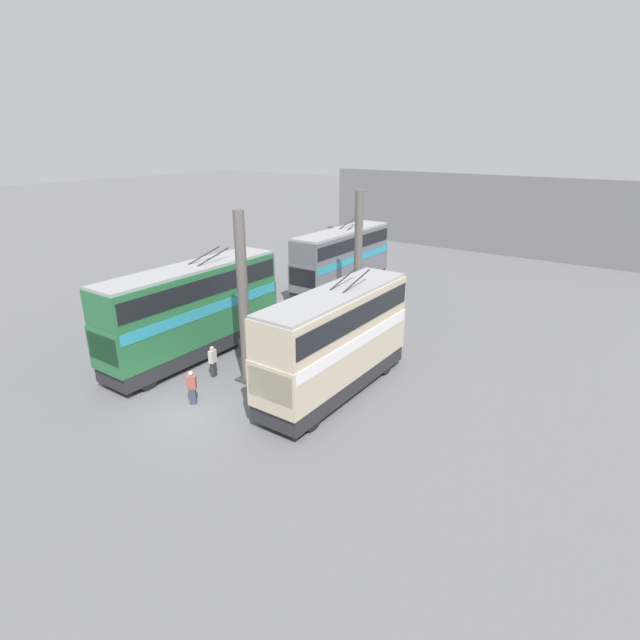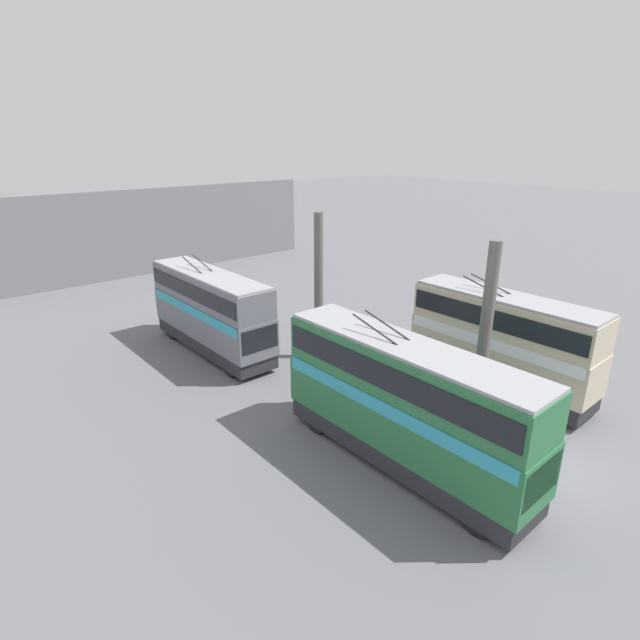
{
  "view_description": "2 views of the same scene",
  "coord_description": "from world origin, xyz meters",
  "px_view_note": "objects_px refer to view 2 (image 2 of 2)",
  "views": [
    {
      "loc": [
        -12.75,
        -16.17,
        11.71
      ],
      "look_at": [
        8.18,
        -1.41,
        2.21
      ],
      "focal_mm": 28.0,
      "sensor_mm": 36.0,
      "label": 1
    },
    {
      "loc": [
        -6.37,
        17.82,
        12.3
      ],
      "look_at": [
        12.65,
        1.43,
        3.15
      ],
      "focal_mm": 28.0,
      "sensor_mm": 36.0,
      "label": 2
    }
  ],
  "objects_px": {
    "oil_drum": "(403,419)",
    "person_by_right_row": "(467,434)",
    "bus_left_far": "(502,337)",
    "person_by_left_row": "(437,369)",
    "bus_right_far": "(211,307)",
    "person_aisle_foreground": "(542,449)",
    "bus_right_mid": "(405,398)",
    "person_aisle_midway": "(398,367)"
  },
  "relations": [
    {
      "from": "bus_right_mid",
      "to": "oil_drum",
      "type": "height_order",
      "value": "bus_right_mid"
    },
    {
      "from": "person_aisle_midway",
      "to": "bus_left_far",
      "type": "bearing_deg",
      "value": -155.03
    },
    {
      "from": "person_by_left_row",
      "to": "person_aisle_foreground",
      "type": "distance_m",
      "value": 7.62
    },
    {
      "from": "person_by_right_row",
      "to": "oil_drum",
      "type": "height_order",
      "value": "person_by_right_row"
    },
    {
      "from": "person_aisle_midway",
      "to": "bus_right_far",
      "type": "bearing_deg",
      "value": 10.87
    },
    {
      "from": "person_aisle_foreground",
      "to": "person_aisle_midway",
      "type": "relative_size",
      "value": 0.98
    },
    {
      "from": "bus_right_mid",
      "to": "person_by_right_row",
      "type": "relative_size",
      "value": 6.6
    },
    {
      "from": "person_by_right_row",
      "to": "person_by_left_row",
      "type": "xyz_separation_m",
      "value": [
        4.56,
        -4.07,
        0.03
      ]
    },
    {
      "from": "bus_right_far",
      "to": "oil_drum",
      "type": "bearing_deg",
      "value": -171.31
    },
    {
      "from": "bus_right_far",
      "to": "person_by_left_row",
      "type": "height_order",
      "value": "bus_right_far"
    },
    {
      "from": "bus_right_mid",
      "to": "person_by_left_row",
      "type": "xyz_separation_m",
      "value": [
        3.31,
        -6.72,
        -2.05
      ]
    },
    {
      "from": "bus_left_far",
      "to": "bus_right_mid",
      "type": "distance_m",
      "value": 8.74
    },
    {
      "from": "person_aisle_foreground",
      "to": "person_by_left_row",
      "type": "bearing_deg",
      "value": 125.39
    },
    {
      "from": "person_by_left_row",
      "to": "person_aisle_foreground",
      "type": "bearing_deg",
      "value": 160.05
    },
    {
      "from": "person_by_right_row",
      "to": "oil_drum",
      "type": "xyz_separation_m",
      "value": [
        2.87,
        0.61,
        -0.42
      ]
    },
    {
      "from": "bus_left_far",
      "to": "person_by_left_row",
      "type": "xyz_separation_m",
      "value": [
        2.34,
        1.96,
        -1.98
      ]
    },
    {
      "from": "person_aisle_foreground",
      "to": "bus_left_far",
      "type": "bearing_deg",
      "value": 101.87
    },
    {
      "from": "bus_right_far",
      "to": "oil_drum",
      "type": "xyz_separation_m",
      "value": [
        -13.34,
        -2.04,
        -2.35
      ]
    },
    {
      "from": "bus_right_mid",
      "to": "oil_drum",
      "type": "relative_size",
      "value": 11.76
    },
    {
      "from": "bus_left_far",
      "to": "oil_drum",
      "type": "distance_m",
      "value": 7.1
    },
    {
      "from": "bus_right_far",
      "to": "person_aisle_foreground",
      "type": "distance_m",
      "value": 19.26
    },
    {
      "from": "bus_left_far",
      "to": "bus_right_mid",
      "type": "xyz_separation_m",
      "value": [
        -0.97,
        8.68,
        0.07
      ]
    },
    {
      "from": "bus_right_mid",
      "to": "oil_drum",
      "type": "distance_m",
      "value": 3.6
    },
    {
      "from": "person_by_right_row",
      "to": "person_aisle_midway",
      "type": "xyz_separation_m",
      "value": [
        6.01,
        -2.67,
        0.01
      ]
    },
    {
      "from": "bus_right_mid",
      "to": "person_aisle_foreground",
      "type": "bearing_deg",
      "value": -133.8
    },
    {
      "from": "bus_right_mid",
      "to": "person_by_left_row",
      "type": "relative_size",
      "value": 6.43
    },
    {
      "from": "bus_right_mid",
      "to": "person_by_right_row",
      "type": "height_order",
      "value": "bus_right_mid"
    },
    {
      "from": "person_by_right_row",
      "to": "bus_left_far",
      "type": "bearing_deg",
      "value": -172.15
    },
    {
      "from": "oil_drum",
      "to": "person_by_right_row",
      "type": "bearing_deg",
      "value": -168.06
    },
    {
      "from": "person_by_right_row",
      "to": "person_aisle_midway",
      "type": "height_order",
      "value": "person_aisle_midway"
    },
    {
      "from": "person_aisle_foreground",
      "to": "oil_drum",
      "type": "distance_m",
      "value": 5.74
    },
    {
      "from": "bus_right_mid",
      "to": "person_by_left_row",
      "type": "bearing_deg",
      "value": -63.78
    },
    {
      "from": "person_by_right_row",
      "to": "person_aisle_foreground",
      "type": "distance_m",
      "value": 2.85
    },
    {
      "from": "bus_left_far",
      "to": "person_by_left_row",
      "type": "bearing_deg",
      "value": 40.0
    },
    {
      "from": "bus_right_far",
      "to": "person_by_right_row",
      "type": "relative_size",
      "value": 6.13
    },
    {
      "from": "person_by_right_row",
      "to": "person_by_left_row",
      "type": "height_order",
      "value": "person_by_left_row"
    },
    {
      "from": "bus_right_far",
      "to": "person_aisle_foreground",
      "type": "relative_size",
      "value": 6.19
    },
    {
      "from": "person_by_right_row",
      "to": "person_aisle_midway",
      "type": "distance_m",
      "value": 6.58
    },
    {
      "from": "person_by_left_row",
      "to": "person_aisle_midway",
      "type": "relative_size",
      "value": 1.02
    },
    {
      "from": "person_aisle_midway",
      "to": "bus_right_mid",
      "type": "bearing_deg",
      "value": 115.16
    },
    {
      "from": "bus_right_far",
      "to": "person_aisle_midway",
      "type": "relative_size",
      "value": 6.07
    },
    {
      "from": "oil_drum",
      "to": "person_by_left_row",
      "type": "bearing_deg",
      "value": -70.12
    }
  ]
}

